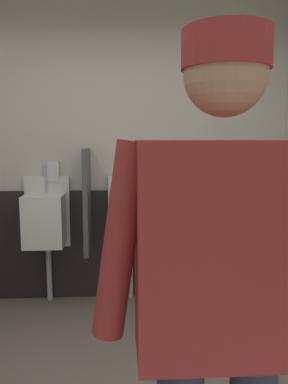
% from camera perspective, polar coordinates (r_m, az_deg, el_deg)
% --- Properties ---
extents(wall_back, '(3.82, 0.12, 2.72)m').
position_cam_1_polar(wall_back, '(3.59, -4.83, 5.94)').
color(wall_back, beige).
rests_on(wall_back, ground_plane).
extents(wainscot_band_back, '(3.22, 0.03, 1.01)m').
position_cam_1_polar(wainscot_band_back, '(3.64, -4.70, -7.65)').
color(wainscot_band_back, black).
rests_on(wainscot_band_back, ground_plane).
extents(urinal_left, '(0.40, 0.34, 1.24)m').
position_cam_1_polar(urinal_left, '(3.50, -14.41, -3.95)').
color(urinal_left, white).
rests_on(urinal_left, ground_plane).
extents(urinal_middle, '(0.40, 0.34, 1.24)m').
position_cam_1_polar(urinal_middle, '(3.44, -2.02, -3.92)').
color(urinal_middle, white).
rests_on(urinal_middle, ground_plane).
extents(privacy_divider_panel, '(0.04, 0.40, 0.90)m').
position_cam_1_polar(privacy_divider_panel, '(3.35, -8.43, -1.30)').
color(privacy_divider_panel, '#4C4C51').
extents(person, '(0.70, 0.60, 1.76)m').
position_cam_1_polar(person, '(1.15, 11.25, -14.10)').
color(person, '#2D3342').
rests_on(person, ground_plane).
extents(soap_dispenser, '(0.10, 0.07, 0.18)m').
position_cam_1_polar(soap_dispenser, '(3.55, -13.23, 3.02)').
color(soap_dispenser, silver).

